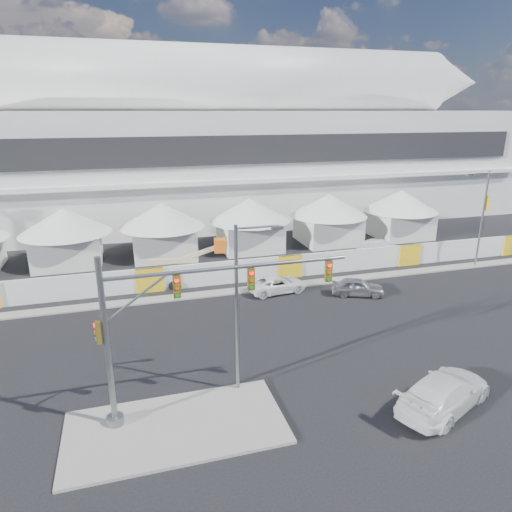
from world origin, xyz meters
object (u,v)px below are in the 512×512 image
object	(u,v)px
pickup_near	(444,392)
boom_lift	(167,273)
traffic_mast	(160,328)
streetlight_curb	(481,212)
sedan_silver	(358,287)
streetlight_median	(241,298)
lot_car_a	(381,248)
pickup_curb	(278,284)

from	to	relation	value
pickup_near	boom_lift	distance (m)	23.52
traffic_mast	streetlight_curb	distance (m)	33.48
sedan_silver	streetlight_median	xyz separation A→B (m)	(-12.06, -9.91, 4.51)
streetlight_curb	lot_car_a	bearing A→B (deg)	140.75
streetlight_curb	pickup_curb	bearing A→B (deg)	-177.22
pickup_near	streetlight_curb	bearing A→B (deg)	-68.27
lot_car_a	streetlight_curb	xyz separation A→B (m)	(6.70, -5.48, 4.45)
pickup_near	traffic_mast	bearing A→B (deg)	52.77
pickup_curb	streetlight_curb	world-z (taller)	streetlight_curb
streetlight_curb	traffic_mast	bearing A→B (deg)	-154.27
pickup_curb	lot_car_a	size ratio (longest dim) A/B	1.05
streetlight_curb	boom_lift	bearing A→B (deg)	173.96
pickup_curb	pickup_near	world-z (taller)	pickup_near
traffic_mast	streetlight_curb	size ratio (longest dim) A/B	1.30
pickup_curb	traffic_mast	size ratio (longest dim) A/B	0.41
sedan_silver	boom_lift	bearing A→B (deg)	88.20
pickup_near	boom_lift	world-z (taller)	boom_lift
sedan_silver	streetlight_median	size ratio (longest dim) A/B	0.47
pickup_curb	boom_lift	world-z (taller)	boom_lift
pickup_near	lot_car_a	xyz separation A→B (m)	(10.24, 23.04, -0.13)
streetlight_median	traffic_mast	bearing A→B (deg)	-163.17
traffic_mast	pickup_curb	bearing A→B (deg)	52.97
pickup_curb	streetlight_curb	bearing A→B (deg)	-92.63
boom_lift	sedan_silver	bearing A→B (deg)	-14.32
pickup_near	streetlight_median	xyz separation A→B (m)	(-9.14, 4.26, 4.33)
pickup_near	boom_lift	size ratio (longest dim) A/B	0.77
sedan_silver	streetlight_median	world-z (taller)	streetlight_median
lot_car_a	boom_lift	world-z (taller)	boom_lift
lot_car_a	traffic_mast	bearing A→B (deg)	171.67
streetlight_curb	sedan_silver	bearing A→B (deg)	-166.42
pickup_near	streetlight_median	size ratio (longest dim) A/B	0.69
sedan_silver	pickup_near	xyz separation A→B (m)	(-2.91, -14.17, 0.18)
sedan_silver	pickup_near	size ratio (longest dim) A/B	0.68
streetlight_median	sedan_silver	bearing A→B (deg)	39.42
lot_car_a	traffic_mast	distance (m)	31.08
lot_car_a	boom_lift	distance (m)	21.79
boom_lift	streetlight_median	bearing A→B (deg)	-72.37
lot_car_a	pickup_curb	bearing A→B (deg)	157.20
traffic_mast	sedan_silver	bearing A→B (deg)	34.65
sedan_silver	lot_car_a	xyz separation A→B (m)	(7.33, 8.87, 0.05)
pickup_near	streetlight_curb	distance (m)	24.78
lot_car_a	streetlight_median	xyz separation A→B (m)	(-19.39, -18.78, 4.46)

